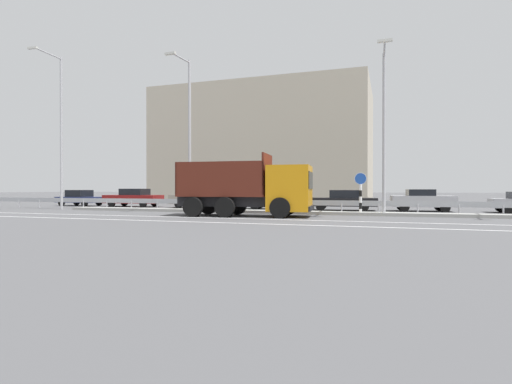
# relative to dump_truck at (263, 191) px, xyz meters

# --- Properties ---
(ground_plane) EXTENTS (320.00, 320.00, 0.00)m
(ground_plane) POSITION_rel_dump_truck_xyz_m (-0.50, 0.79, -1.33)
(ground_plane) COLOR #4C4C4F
(lane_strip_0) EXTENTS (51.11, 0.16, 0.01)m
(lane_strip_0) POSITION_rel_dump_truck_xyz_m (-1.03, -1.90, -1.32)
(lane_strip_0) COLOR silver
(lane_strip_0) RESTS_ON ground_plane
(lane_strip_1) EXTENTS (51.11, 0.16, 0.01)m
(lane_strip_1) POSITION_rel_dump_truck_xyz_m (-1.03, -4.41, -1.32)
(lane_strip_1) COLOR silver
(lane_strip_1) RESTS_ON ground_plane
(median_island) EXTENTS (28.11, 1.10, 0.18)m
(median_island) POSITION_rel_dump_truck_xyz_m (-0.50, 2.63, -1.24)
(median_island) COLOR gray
(median_island) RESTS_ON ground_plane
(median_guardrail) EXTENTS (51.11, 0.09, 0.78)m
(median_guardrail) POSITION_rel_dump_truck_xyz_m (-0.50, 3.88, -0.76)
(median_guardrail) COLOR #9EA0A5
(median_guardrail) RESTS_ON ground_plane
(dump_truck) EXTENTS (7.37, 3.21, 3.31)m
(dump_truck) POSITION_rel_dump_truck_xyz_m (0.00, 0.00, 0.00)
(dump_truck) COLOR orange
(dump_truck) RESTS_ON ground_plane
(median_road_sign) EXTENTS (0.66, 0.16, 2.37)m
(median_road_sign) POSITION_rel_dump_truck_xyz_m (4.88, 2.63, -0.11)
(median_road_sign) COLOR white
(median_road_sign) RESTS_ON ground_plane
(street_lamp_0) EXTENTS (0.71, 2.77, 10.92)m
(street_lamp_0) POSITION_rel_dump_truck_xyz_m (-15.91, 2.31, 4.70)
(street_lamp_0) COLOR #ADADB2
(street_lamp_0) RESTS_ON ground_plane
(street_lamp_1) EXTENTS (0.71, 2.31, 9.67)m
(street_lamp_1) POSITION_rel_dump_truck_xyz_m (-5.71, 2.42, 4.01)
(street_lamp_1) COLOR #ADADB2
(street_lamp_1) RESTS_ON ground_plane
(street_lamp_2) EXTENTS (0.70, 2.76, 8.83)m
(street_lamp_2) POSITION_rel_dump_truck_xyz_m (6.13, 2.31, 3.64)
(street_lamp_2) COLOR #ADADB2
(street_lamp_2) RESTS_ON ground_plane
(parked_car_0) EXTENTS (4.17, 2.01, 1.38)m
(parked_car_0) POSITION_rel_dump_truck_xyz_m (-19.05, 7.76, -0.64)
(parked_car_0) COLOR navy
(parked_car_0) RESTS_ON ground_plane
(parked_car_1) EXTENTS (4.75, 2.22, 1.49)m
(parked_car_1) POSITION_rel_dump_truck_xyz_m (-13.63, 7.81, -0.58)
(parked_car_1) COLOR maroon
(parked_car_1) RESTS_ON ground_plane
(parked_car_2) EXTENTS (4.65, 2.02, 1.55)m
(parked_car_2) POSITION_rel_dump_truck_xyz_m (-7.39, 7.58, -0.55)
(parked_car_2) COLOR gray
(parked_car_2) RESTS_ON ground_plane
(parked_car_3) EXTENTS (4.27, 2.13, 1.54)m
(parked_car_3) POSITION_rel_dump_truck_xyz_m (-1.56, 7.69, -0.56)
(parked_car_3) COLOR #335B33
(parked_car_3) RESTS_ON ground_plane
(parked_car_4) EXTENTS (4.72, 2.34, 1.39)m
(parked_car_4) POSITION_rel_dump_truck_xyz_m (3.40, 7.40, -0.62)
(parked_car_4) COLOR black
(parked_car_4) RESTS_ON ground_plane
(parked_car_5) EXTENTS (4.03, 2.30, 1.44)m
(parked_car_5) POSITION_rel_dump_truck_xyz_m (8.44, 7.95, -0.58)
(parked_car_5) COLOR #A3A3A8
(parked_car_5) RESTS_ON ground_plane
(background_building_0) EXTENTS (22.96, 13.31, 12.46)m
(background_building_0) POSITION_rel_dump_truck_xyz_m (-6.91, 23.43, 4.90)
(background_building_0) COLOR #B7AD99
(background_building_0) RESTS_ON ground_plane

